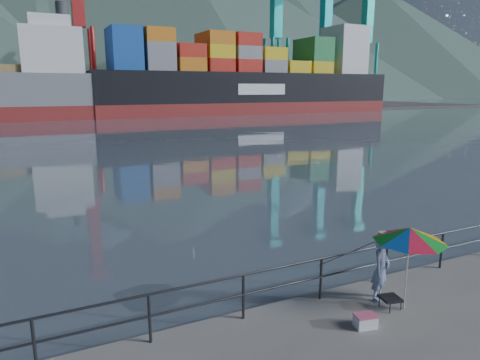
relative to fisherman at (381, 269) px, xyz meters
name	(u,v)px	position (x,y,z in m)	size (l,w,h in m)	color
harbor_water	(49,105)	(-2.23, 128.91, -0.75)	(500.00, 280.00, 0.00)	#505D6C
far_dock	(105,110)	(7.77, 91.91, -0.75)	(200.00, 40.00, 0.40)	#514F4C
guardrail	(284,286)	(-2.23, 0.61, -0.23)	(22.00, 0.06, 1.03)	#2D3033
mountains	(125,20)	(36.59, 206.65, 34.80)	(600.00, 332.80, 80.00)	#385147
port_cranes	(208,34)	(28.77, 82.91, 15.25)	(116.00, 28.00, 38.40)	red
container_stacks	(214,95)	(33.94, 92.44, 2.15)	(58.00, 8.40, 7.80)	red
fisherman	(381,269)	(0.00, 0.00, 0.00)	(0.54, 0.36, 1.49)	#2B509C
beach_umbrella	(410,235)	(0.18, -0.58, 0.98)	(1.63, 1.63, 1.89)	white
folding_stool	(390,302)	(-0.09, -0.44, -0.60)	(0.49, 0.49, 0.27)	black
cooler_bag	(365,322)	(-1.12, -0.79, -0.62)	(0.43, 0.28, 0.25)	white
fishing_rod	(347,287)	(-0.28, 0.80, -0.75)	(0.02, 0.02, 2.03)	black
container_ship	(257,82)	(34.34, 70.51, 5.08)	(60.68, 10.11, 18.10)	maroon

